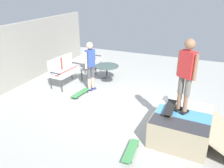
# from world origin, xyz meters

# --- Properties ---
(ground_plane) EXTENTS (12.00, 12.00, 0.10)m
(ground_plane) POSITION_xyz_m (0.00, 0.00, -0.05)
(ground_plane) COLOR #A8A8A3
(back_wall_cinderblock) EXTENTS (9.00, 0.20, 2.15)m
(back_wall_cinderblock) POSITION_xyz_m (0.00, 4.00, 1.08)
(back_wall_cinderblock) COLOR #9E998E
(back_wall_cinderblock) RESTS_ON ground_plane
(skate_ramp) EXTENTS (1.57, 2.19, 0.65)m
(skate_ramp) POSITION_xyz_m (-0.76, -1.91, 0.32)
(skate_ramp) COLOR tan
(skate_ramp) RESTS_ON ground_plane
(patio_bench) EXTENTS (1.29, 0.66, 1.02)m
(patio_bench) POSITION_xyz_m (0.92, 2.48, 0.62)
(patio_bench) COLOR #38383D
(patio_bench) RESTS_ON ground_plane
(patio_chair_near_house) EXTENTS (0.65, 0.58, 1.02)m
(patio_chair_near_house) POSITION_xyz_m (2.45, 2.22, 0.61)
(patio_chair_near_house) COLOR #38383D
(patio_chair_near_house) RESTS_ON ground_plane
(patio_table) EXTENTS (0.90, 0.90, 0.57)m
(patio_table) POSITION_xyz_m (1.87, 1.22, 0.40)
(patio_table) COLOR #38383D
(patio_table) RESTS_ON ground_plane
(person_watching) EXTENTS (0.47, 0.31, 1.67)m
(person_watching) POSITION_xyz_m (0.86, 1.37, 0.97)
(person_watching) COLOR navy
(person_watching) RESTS_ON ground_plane
(person_skater) EXTENTS (0.34, 0.43, 1.69)m
(person_skater) POSITION_xyz_m (-0.69, -1.81, 1.64)
(person_skater) COLOR black
(person_skater) RESTS_ON skate_ramp
(skateboard_by_bench) EXTENTS (0.82, 0.29, 0.10)m
(skateboard_by_bench) POSITION_xyz_m (0.31, 1.47, 0.08)
(skateboard_by_bench) COLOR #3F8C4C
(skateboard_by_bench) RESTS_ON ground_plane
(skateboard_spare) EXTENTS (0.81, 0.25, 0.10)m
(skateboard_spare) POSITION_xyz_m (-1.79, -0.97, 0.08)
(skateboard_spare) COLOR #3F8C4C
(skateboard_spare) RESTS_ON ground_plane
(skateboard_on_ramp) EXTENTS (0.80, 0.20, 0.10)m
(skateboard_on_ramp) POSITION_xyz_m (-0.75, -1.56, 0.74)
(skateboard_on_ramp) COLOR black
(skateboard_on_ramp) RESTS_ON skate_ramp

